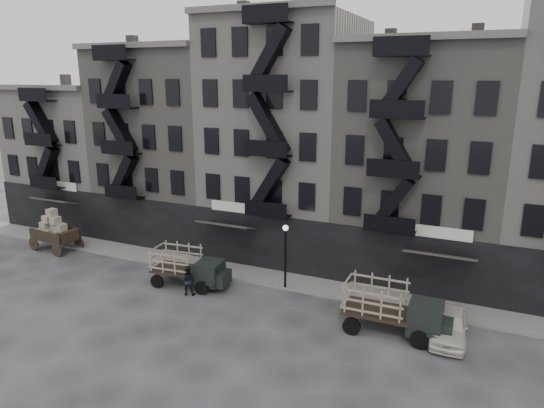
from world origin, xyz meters
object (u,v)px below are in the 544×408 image
at_px(pedestrian_mid, 188,280).
at_px(wagon, 53,227).
at_px(stake_truck_east, 394,305).
at_px(stake_truck_west, 188,264).
at_px(car_east, 450,325).

bearing_deg(pedestrian_mid, wagon, -31.43).
distance_m(stake_truck_east, pedestrian_mid, 12.44).
height_order(stake_truck_west, stake_truck_east, stake_truck_east).
bearing_deg(car_east, wagon, 176.50).
bearing_deg(stake_truck_east, car_east, 12.61).
xyz_separation_m(stake_truck_west, pedestrian_mid, (0.71, -1.17, -0.49)).
height_order(wagon, pedestrian_mid, wagon).
height_order(wagon, car_east, wagon).
bearing_deg(stake_truck_west, car_east, -5.22).
relative_size(wagon, stake_truck_west, 0.77).
relative_size(stake_truck_east, car_east, 1.25).
bearing_deg(stake_truck_east, stake_truck_west, 176.57).
bearing_deg(stake_truck_east, pedestrian_mid, -178.18).
relative_size(car_east, pedestrian_mid, 2.31).
xyz_separation_m(stake_truck_west, stake_truck_east, (13.13, -0.61, 0.13)).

